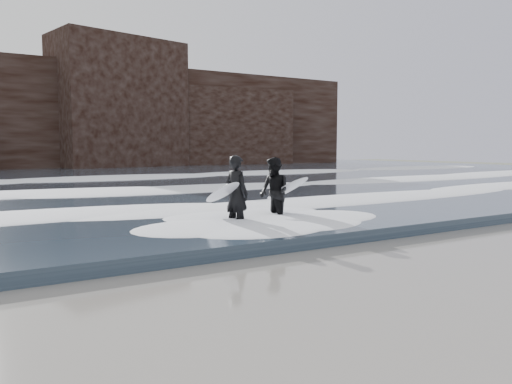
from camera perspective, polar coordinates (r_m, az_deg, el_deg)
ground at (r=7.60m, az=11.23°, el=-11.78°), size 120.00×120.00×0.00m
sea at (r=34.75m, az=-23.05°, el=1.39°), size 90.00×52.00×0.30m
headland at (r=51.65m, az=-25.99°, el=7.78°), size 70.00×9.00×10.00m
foam_near at (r=15.27m, az=-12.19°, el=-1.71°), size 60.00×3.20×0.20m
foam_mid at (r=21.97m, az=-18.18°, el=0.28°), size 60.00×4.00×0.24m
foam_far at (r=30.79m, az=-22.00°, el=1.55°), size 60.00×4.80×0.30m
surfer_left at (r=12.89m, az=-2.44°, el=-0.18°), size 1.07×1.89×1.99m
surfer_right at (r=13.75m, az=2.21°, el=0.02°), size 1.07×1.91×1.92m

